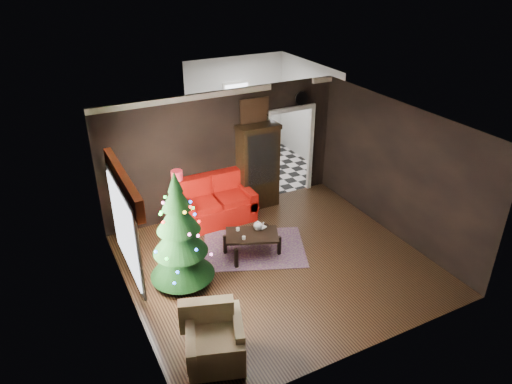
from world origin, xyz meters
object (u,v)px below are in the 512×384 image
loveseat (216,201)px  wall_clock (301,98)px  teapot (258,226)px  kitchen_table (255,163)px  christmas_tree (179,233)px  armchair (215,337)px  floor_lamp (179,204)px  coffee_table (252,244)px  curio_cabinet (258,168)px

loveseat → wall_clock: 3.04m
teapot → kitchen_table: size_ratio=0.27×
christmas_tree → armchair: 2.06m
floor_lamp → teapot: 1.67m
armchair → coffee_table: bearing=71.1°
loveseat → christmas_tree: bearing=-128.5°
wall_clock → kitchen_table: (-0.55, 1.25, -2.00)m
floor_lamp → kitchen_table: (2.73, 2.00, -0.45)m
coffee_table → wall_clock: 3.64m
teapot → kitchen_table: 3.45m
christmas_tree → wall_clock: bearing=29.9°
loveseat → floor_lamp: size_ratio=1.17×
curio_cabinet → armchair: curio_cabinet is taller
floor_lamp → armchair: floor_lamp is taller
loveseat → wall_clock: wall_clock is taller
armchair → wall_clock: size_ratio=2.73×
loveseat → armchair: size_ratio=1.95×
curio_cabinet → wall_clock: bearing=8.5°
loveseat → christmas_tree: christmas_tree is taller
loveseat → floor_lamp: floor_lamp is taller
armchair → wall_clock: bearing=65.2°
christmas_tree → loveseat: bearing=51.5°
teapot → kitchen_table: bearing=64.0°
loveseat → armchair: bearing=-113.0°
floor_lamp → kitchen_table: size_ratio=1.95×
armchair → kitchen_table: bearing=76.6°
coffee_table → wall_clock: (2.23, 1.93, 2.14)m
teapot → loveseat: bearing=101.4°
armchair → wall_clock: 6.01m
floor_lamp → coffee_table: size_ratio=1.44×
floor_lamp → teapot: (1.22, -1.10, -0.27)m
floor_lamp → armchair: 3.46m
christmas_tree → kitchen_table: size_ratio=2.94×
kitchen_table → teapot: bearing=-116.0°
curio_cabinet → loveseat: bearing=-169.2°
loveseat → curio_cabinet: curio_cabinet is taller
curio_cabinet → coffee_table: 2.15m
loveseat → curio_cabinet: size_ratio=0.89×
floor_lamp → loveseat: bearing=20.3°
christmas_tree → coffee_table: bearing=8.5°
wall_clock → christmas_tree: bearing=-150.1°
floor_lamp → curio_cabinet: bearing=15.2°
armchair → kitchen_table: size_ratio=1.16×
christmas_tree → teapot: size_ratio=10.89×
floor_lamp → armchair: (-0.65, -3.37, -0.37)m
christmas_tree → teapot: bearing=10.3°
curio_cabinet → teapot: size_ratio=9.39×
armchair → coffee_table: armchair is taller
curio_cabinet → floor_lamp: 2.16m
coffee_table → teapot: 0.37m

